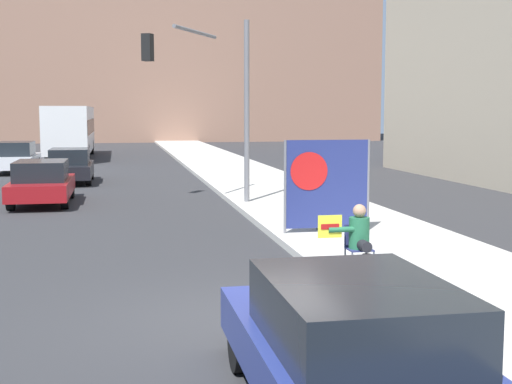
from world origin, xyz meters
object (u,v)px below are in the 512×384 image
Objects in this scene: pedestrian_behind at (323,194)px; parked_car_curbside at (353,349)px; car_on_road_distant at (16,157)px; car_on_road_nearest at (42,182)px; city_bus_on_road at (71,129)px; car_on_road_midblock at (70,166)px; protest_banner at (326,184)px; traffic_light_pole at (207,79)px; seated_protester at (359,239)px.

pedestrian_behind is 0.36× the size of parked_car_curbside.
car_on_road_distant is (-6.84, 29.08, 0.05)m from parked_car_curbside.
city_bus_on_road is (-0.50, 22.86, 1.15)m from car_on_road_nearest.
city_bus_on_road reaches higher than parked_car_curbside.
car_on_road_nearest is at bearing -93.80° from car_on_road_midblock.
protest_banner is 0.49× the size of car_on_road_nearest.
car_on_road_midblock is 16.25m from city_bus_on_road.
traffic_light_pole is 1.26× the size of car_on_road_nearest.
car_on_road_distant reaches higher than parked_car_curbside.
car_on_road_midblock is at bearing 120.41° from traffic_light_pole.
parked_car_curbside is at bearing -82.89° from city_bus_on_road.
car_on_road_midblock reaches higher than car_on_road_nearest.
protest_banner is (-0.03, -0.38, 0.29)m from pedestrian_behind.
seated_protester is 0.58× the size of protest_banner.
seated_protester is 0.75× the size of pedestrian_behind.
car_on_road_nearest is 12.46m from car_on_road_distant.
pedestrian_behind reaches higher than car_on_road_midblock.
protest_banner reaches higher than car_on_road_midblock.
city_bus_on_road is (-4.96, 39.71, 1.15)m from parked_car_curbside.
pedestrian_behind is at bearing -72.21° from traffic_light_pole.
seated_protester is at bearing -62.52° from car_on_road_nearest.
protest_banner is 10.31m from car_on_road_nearest.
parked_car_curbside is (-0.61, -15.64, -3.18)m from traffic_light_pole.
city_bus_on_road is (-5.56, 24.07, -2.03)m from traffic_light_pole.
car_on_road_distant is at bearing -100.08° from city_bus_on_road.
protest_banner reaches higher than car_on_road_distant.
car_on_road_nearest is 22.89m from city_bus_on_road.
parked_car_curbside is 17.43m from car_on_road_nearest.
seated_protester is 0.22× the size of traffic_light_pole.
city_bus_on_road is (-7.46, 30.43, 0.58)m from protest_banner.
seated_protester is at bearing 129.97° from pedestrian_behind.
car_on_road_distant is (-8.61, 24.20, -0.07)m from seated_protester.
pedestrian_behind is 21.57m from car_on_road_distant.
protest_banner is 0.46× the size of car_on_road_distant.
car_on_road_distant is at bearing 115.27° from protest_banner.
car_on_road_nearest is (-6.96, 7.58, -0.57)m from protest_banner.
protest_banner reaches higher than seated_protester.
car_on_road_nearest is 0.94× the size of car_on_road_distant.
seated_protester is 4.83m from pedestrian_behind.
city_bus_on_road reaches higher than car_on_road_distant.
city_bus_on_road reaches higher than seated_protester.
protest_banner is 9.62m from parked_car_curbside.
traffic_light_pole reaches higher than protest_banner.
car_on_road_nearest is 0.35× the size of city_bus_on_road.
car_on_road_distant is (-2.83, 5.56, 0.03)m from car_on_road_midblock.
parked_car_curbside is at bearing -103.59° from seated_protester.
protest_banner is at bearing -64.73° from car_on_road_distant.
pedestrian_behind is 15.34m from car_on_road_midblock.
car_on_road_midblock is (-6.55, 13.87, -0.27)m from pedestrian_behind.
traffic_light_pole reaches higher than pedestrian_behind.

